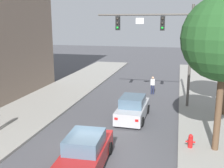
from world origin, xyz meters
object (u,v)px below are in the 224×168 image
(pedestrian_crossing_road, at_px, (153,84))
(fire_hydrant, at_px, (190,141))
(car_lead_silver, at_px, (133,109))
(car_following_red, at_px, (86,152))
(traffic_signal_mast, at_px, (163,36))

(pedestrian_crossing_road, distance_m, fire_hydrant, 10.99)
(car_lead_silver, bearing_deg, pedestrian_crossing_road, 84.37)
(pedestrian_crossing_road, xyz_separation_m, fire_hydrant, (2.98, -10.58, -0.41))
(car_following_red, relative_size, pedestrian_crossing_road, 2.64)
(car_lead_silver, height_order, car_following_red, same)
(pedestrian_crossing_road, bearing_deg, fire_hydrant, -74.27)
(fire_hydrant, bearing_deg, pedestrian_crossing_road, 105.73)
(car_lead_silver, relative_size, car_following_red, 0.99)
(traffic_signal_mast, distance_m, car_following_red, 11.41)
(car_following_red, bearing_deg, fire_hydrant, 31.31)
(car_lead_silver, bearing_deg, traffic_signal_mast, 64.93)
(traffic_signal_mast, height_order, fire_hydrant, traffic_signal_mast)
(traffic_signal_mast, bearing_deg, car_lead_silver, -115.07)
(car_following_red, bearing_deg, car_lead_silver, 81.48)
(car_lead_silver, height_order, pedestrian_crossing_road, pedestrian_crossing_road)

